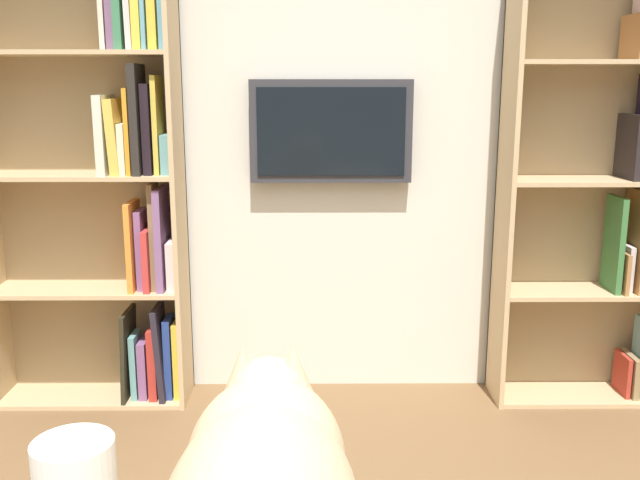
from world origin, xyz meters
name	(u,v)px	position (x,y,z in m)	size (l,w,h in m)	color
wall_back	(337,114)	(0.00, -2.23, 1.35)	(4.52, 0.06, 2.70)	silver
bookshelf_left	(615,174)	(-1.27, -2.06, 1.09)	(0.82, 0.28, 2.12)	tan
bookshelf_right	(109,177)	(1.04, -2.06, 1.07)	(0.91, 0.28, 2.17)	tan
wall_mounted_tv	(331,131)	(0.03, -2.15, 1.27)	(0.75, 0.07, 0.47)	#333338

